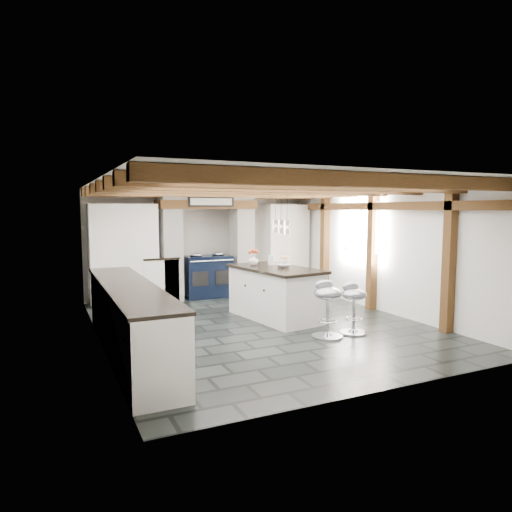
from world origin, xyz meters
name	(u,v)px	position (x,y,z in m)	size (l,w,h in m)	color
ground	(261,325)	(0.00, 0.00, 0.00)	(6.00, 6.00, 0.00)	black
room_shell	(198,254)	(-0.61, 1.42, 1.07)	(6.00, 6.03, 6.00)	silver
range_cooker	(207,276)	(0.00, 2.68, 0.47)	(1.00, 0.63, 0.99)	black
kitchen_island	(275,292)	(0.44, 0.33, 0.46)	(1.20, 1.92, 1.19)	white
bar_stool_near	(354,302)	(1.07, -1.05, 0.48)	(0.46, 0.46, 0.78)	silver
bar_stool_far	(327,302)	(0.58, -1.06, 0.53)	(0.46, 0.46, 0.85)	silver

